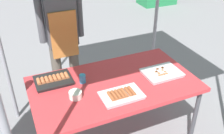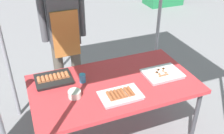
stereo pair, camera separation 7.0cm
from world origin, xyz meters
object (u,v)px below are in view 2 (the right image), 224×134
Objects in this scene: stall_table at (114,87)px; tray_grilled_sausages at (120,95)px; drink_cup_near_edge at (82,78)px; condiment_bowl at (75,94)px; tray_pork_links at (54,79)px; vendor_woman at (64,31)px; tray_meat_skewers at (162,74)px.

tray_grilled_sausages is (-0.03, -0.23, 0.07)m from stall_table.
condiment_bowl is at bearing -123.03° from drink_cup_near_edge.
vendor_woman is (0.26, 0.59, 0.23)m from tray_pork_links.
stall_table is at bearing 173.63° from tray_meat_skewers.
tray_meat_skewers is 1.09m from tray_pork_links.
tray_grilled_sausages is 1.00× the size of tray_meat_skewers.
vendor_woman reaches higher than tray_pork_links.
stall_table is 0.42m from condiment_bowl.
tray_grilled_sausages is 4.28× the size of drink_cup_near_edge.
stall_table is at bearing -24.39° from drink_cup_near_edge.
stall_table is 13.63× the size of condiment_bowl.
tray_meat_skewers is 4.29× the size of drink_cup_near_edge.
tray_grilled_sausages reaches higher than stall_table.
stall_table is 0.94m from vendor_woman.
tray_pork_links is at bearing 66.48° from vendor_woman.
tray_pork_links is (-0.51, 0.48, 0.00)m from tray_grilled_sausages.
condiment_bowl is 1.34× the size of drink_cup_near_edge.
drink_cup_near_edge is at bearing 90.17° from vendor_woman.
condiment_bowl reaches higher than tray_pork_links.
tray_grilled_sausages is 0.22× the size of vendor_woman.
vendor_woman is at bearing 131.24° from tray_meat_skewers.
tray_pork_links is 0.35m from condiment_bowl.
condiment_bowl is at bearing 82.00° from vendor_woman.
tray_pork_links is 0.29m from drink_cup_near_edge.
tray_grilled_sausages is 1.06× the size of tray_pork_links.
vendor_woman reaches higher than stall_table.
tray_meat_skewers is (0.51, -0.06, 0.07)m from stall_table.
tray_meat_skewers is 0.92m from condiment_bowl.
stall_table is 0.95× the size of vendor_woman.
tray_meat_skewers is (0.54, 0.17, -0.00)m from tray_grilled_sausages.
tray_grilled_sausages is 0.44m from drink_cup_near_edge.
stall_table is 4.53× the size of tray_pork_links.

